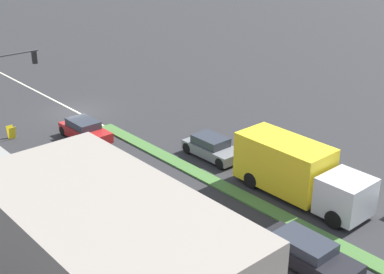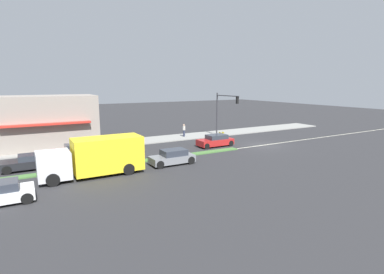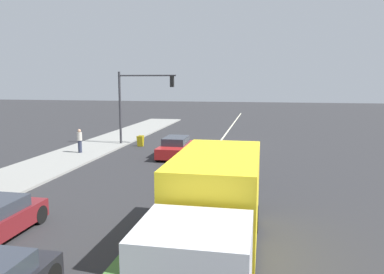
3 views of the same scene
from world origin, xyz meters
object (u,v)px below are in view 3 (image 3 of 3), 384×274
warning_aframe_sign (140,141)px  delivery_truck (213,209)px  hatchback_red (175,147)px  traffic_signal_main (137,95)px  pedestrian (80,140)px  suv_grey (232,180)px

warning_aframe_sign → delivery_truck: (-7.98, 17.26, 1.04)m
delivery_truck → hatchback_red: size_ratio=1.86×
hatchback_red → traffic_signal_main: bearing=-44.3°
pedestrian → hatchback_red: (-6.66, -0.41, -0.34)m
traffic_signal_main → pedestrian: size_ratio=3.44×
delivery_truck → warning_aframe_sign: bearing=-65.2°
warning_aframe_sign → traffic_signal_main: bearing=-54.2°
pedestrian → hatchback_red: bearing=-176.5°
pedestrian → suv_grey: bearing=147.4°
pedestrian → warning_aframe_sign: pedestrian is taller
traffic_signal_main → warning_aframe_sign: bearing=125.8°
warning_aframe_sign → suv_grey: bearing=126.4°
pedestrian → warning_aframe_sign: bearing=-129.4°
pedestrian → delivery_truck: (-11.06, 13.50, 0.49)m
pedestrian → delivery_truck: size_ratio=0.22×
pedestrian → suv_grey: size_ratio=0.43×
warning_aframe_sign → suv_grey: (-7.98, 10.84, 0.20)m
warning_aframe_sign → pedestrian: bearing=50.6°
pedestrian → hatchback_red: size_ratio=0.40×
traffic_signal_main → hatchback_red: bearing=135.7°
warning_aframe_sign → delivery_truck: 19.04m
suv_grey → hatchback_red: 8.68m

